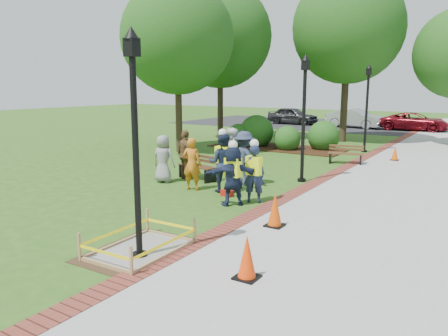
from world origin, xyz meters
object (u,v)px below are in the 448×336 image
Objects in this scene: cone_front at (247,258)px; wet_concrete_pad at (140,240)px; bench_near at (198,172)px; hivis_worker_a at (233,173)px; lamp_near at (135,128)px; hivis_worker_c at (223,161)px; hivis_worker_b at (254,171)px.

wet_concrete_pad is at bearing -179.32° from cone_front.
bench_near is 0.91× the size of hivis_worker_a.
bench_near is at bearing 141.69° from hivis_worker_a.
hivis_worker_c is (-1.50, 5.30, -1.51)m from lamp_near.
lamp_near is at bearing -88.98° from hivis_worker_b.
cone_front is (5.42, -6.08, 0.11)m from bench_near.
cone_front is 6.27m from hivis_worker_c.
cone_front is at bearing 0.68° from wet_concrete_pad.
hivis_worker_b is 1.53m from hivis_worker_c.
hivis_worker_b is at bearing 117.26° from cone_front.
hivis_worker_b is (0.11, 4.47, 0.66)m from wet_concrete_pad.
wet_concrete_pad is 1.30× the size of hivis_worker_b.
lamp_near is at bearing -84.04° from hivis_worker_a.
hivis_worker_a is 0.65m from hivis_worker_b.
wet_concrete_pad is 4.52m from hivis_worker_b.
hivis_worker_a is (2.78, -2.19, 0.63)m from bench_near.
hivis_worker_c reaches higher than wet_concrete_pad.
bench_near is 2.13m from hivis_worker_c.
bench_near is at bearing 116.27° from wet_concrete_pad.
hivis_worker_c is (-3.70, 5.03, 0.59)m from cone_front.
bench_near is at bearing 152.31° from hivis_worker_b.
hivis_worker_b is 0.92× the size of hivis_worker_c.
hivis_worker_c is at bearing 157.46° from hivis_worker_b.
hivis_worker_b is (-2.29, 4.44, 0.52)m from cone_front.
hivis_worker_a is (-0.43, 4.16, -1.58)m from lamp_near.
cone_front is 0.44× the size of hivis_worker_a.
lamp_near reaches higher than cone_front.
wet_concrete_pad is 5.27m from hivis_worker_c.
bench_near reaches higher than cone_front.
wet_concrete_pad is at bearing -91.41° from hivis_worker_b.
hivis_worker_a is at bearing 95.96° from lamp_near.
lamp_near reaches higher than bench_near.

